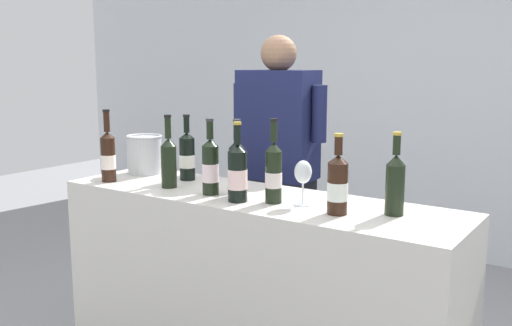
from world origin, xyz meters
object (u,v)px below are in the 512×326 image
wine_bottle_3 (108,156)px  wine_bottle_6 (238,173)px  ice_bucket (145,154)px  person_server (278,195)px  wine_glass (303,174)px  wine_bottle_0 (210,167)px  wine_bottle_1 (395,183)px  wine_bottle_5 (274,172)px  wine_bottle_4 (187,156)px  wine_bottle_7 (237,168)px  wine_bottle_8 (338,185)px  wine_bottle_2 (169,160)px

wine_bottle_3 → wine_bottle_6: size_ratio=1.05×
ice_bucket → person_server: 0.77m
wine_glass → person_server: 0.85m
wine_bottle_0 → wine_bottle_1: size_ratio=1.05×
wine_bottle_5 → wine_bottle_6: wine_bottle_5 is taller
wine_bottle_0 → wine_bottle_4: size_ratio=1.04×
wine_bottle_5 → wine_bottle_7: 0.20m
wine_bottle_1 → wine_bottle_7: wine_bottle_7 is taller
wine_bottle_1 → person_server: person_server is taller
wine_bottle_8 → wine_bottle_4: bearing=169.0°
wine_bottle_5 → wine_bottle_7: size_ratio=1.04×
wine_bottle_8 → wine_glass: (-0.18, 0.05, 0.01)m
wine_glass → wine_bottle_0: bearing=-172.2°
wine_bottle_7 → ice_bucket: size_ratio=1.67×
wine_bottle_6 → wine_bottle_2: bearing=174.4°
wine_bottle_8 → wine_bottle_2: bearing=-179.6°
wine_bottle_6 → wine_bottle_8: bearing=6.3°
wine_bottle_0 → ice_bucket: bearing=162.2°
wine_bottle_3 → wine_bottle_6: wine_bottle_3 is taller
wine_bottle_5 → ice_bucket: 0.94m
wine_bottle_3 → wine_bottle_4: bearing=40.1°
wine_bottle_6 → person_server: person_server is taller
wine_bottle_7 → wine_bottle_3: bearing=-172.2°
wine_bottle_0 → wine_glass: bearing=7.8°
wine_bottle_7 → wine_glass: 0.32m
wine_bottle_6 → wine_glass: bearing=20.8°
wine_bottle_1 → wine_glass: 0.38m
wine_bottle_2 → wine_bottle_7: size_ratio=1.01×
wine_bottle_1 → wine_bottle_0: bearing=-171.4°
wine_bottle_8 → ice_bucket: 1.24m
wine_bottle_7 → wine_bottle_1: bearing=7.0°
wine_bottle_8 → person_server: (-0.70, 0.68, -0.26)m
wine_bottle_3 → wine_bottle_4: size_ratio=1.09×
wine_bottle_6 → person_server: size_ratio=0.20×
wine_bottle_7 → wine_bottle_8: 0.50m
wine_bottle_0 → wine_glass: (0.44, 0.06, 0.00)m
wine_bottle_2 → wine_bottle_5: wine_bottle_5 is taller
wine_bottle_6 → person_server: bearing=109.1°
wine_bottle_5 → wine_bottle_8: bearing=-2.9°
wine_bottle_7 → ice_bucket: bearing=167.8°
wine_bottle_6 → ice_bucket: wine_bottle_6 is taller
wine_bottle_3 → wine_glass: wine_bottle_3 is taller
wine_bottle_2 → wine_bottle_8: wine_bottle_2 is taller
wine_bottle_2 → wine_bottle_8: (0.88, 0.01, -0.01)m
wine_bottle_0 → wine_bottle_4: wine_bottle_0 is taller
wine_bottle_1 → wine_bottle_8: bearing=-149.2°
wine_bottle_5 → person_server: bearing=120.7°
wine_bottle_2 → wine_bottle_3: wine_bottle_3 is taller
wine_bottle_0 → wine_bottle_4: bearing=147.8°
wine_bottle_1 → wine_bottle_5: size_ratio=0.91×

